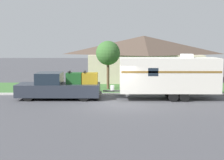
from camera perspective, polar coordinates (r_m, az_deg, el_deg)
name	(u,v)px	position (r m, az deg, el deg)	size (l,w,h in m)	color
ground_plane	(117,104)	(20.87, 1.00, -4.48)	(120.00, 120.00, 0.00)	#47474C
curb_strip	(117,94)	(24.55, 0.91, -2.58)	(80.00, 0.30, 0.14)	beige
lawn_strip	(117,88)	(28.16, 0.85, -1.45)	(80.00, 7.00, 0.03)	#3D6B33
house_across_street	(144,57)	(33.87, 5.80, 4.15)	(12.39, 7.19, 4.80)	beige
pickup_truck	(60,87)	(23.02, -9.57, -1.24)	(6.09, 2.10, 2.05)	black
travel_trailer	(169,75)	(22.91, 10.34, 0.92)	(8.29, 2.29, 3.30)	black
mailbox	(95,82)	(25.06, -3.21, -0.37)	(0.48, 0.20, 1.22)	brown
tree_in_yard	(108,53)	(27.23, -0.74, 4.90)	(2.11, 2.11, 4.24)	brown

